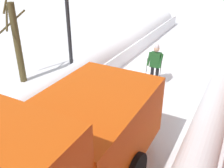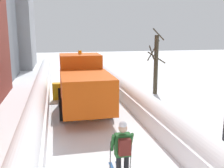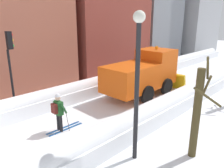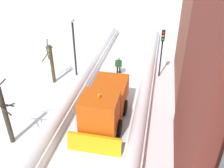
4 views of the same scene
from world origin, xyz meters
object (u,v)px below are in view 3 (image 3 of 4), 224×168
(plow_truck, at_px, (144,73))
(traffic_light_pole, at_px, (11,57))
(bare_tree_near, at_px, (197,112))
(skier, at_px, (59,111))
(street_lamp, at_px, (137,71))

(plow_truck, relative_size, traffic_light_pole, 1.38)
(traffic_light_pole, height_order, bare_tree_near, traffic_light_pole)
(plow_truck, xyz_separation_m, skier, (0.33, -6.73, -0.48))
(plow_truck, xyz_separation_m, traffic_light_pole, (-3.29, -7.12, 1.56))
(plow_truck, relative_size, bare_tree_near, 1.56)
(plow_truck, height_order, skier, plow_truck)
(street_lamp, bearing_deg, bare_tree_near, 47.28)
(skier, bearing_deg, plow_truck, 92.79)
(plow_truck, bearing_deg, street_lamp, -55.55)
(traffic_light_pole, bearing_deg, plow_truck, 65.18)
(plow_truck, distance_m, street_lamp, 7.42)
(street_lamp, height_order, bare_tree_near, street_lamp)
(skier, height_order, bare_tree_near, bare_tree_near)
(plow_truck, bearing_deg, traffic_light_pole, -114.82)
(bare_tree_near, bearing_deg, street_lamp, -132.72)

